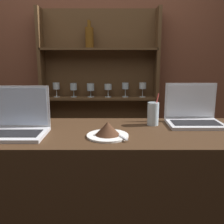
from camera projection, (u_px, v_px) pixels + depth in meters
The scene contains 7 objects.
bar_counter at pixel (78, 211), 1.48m from camera, with size 2.02×0.58×1.00m.
back_wall at pixel (92, 62), 2.45m from camera, with size 7.00×0.06×2.70m.
back_shelf at pixel (100, 103), 2.46m from camera, with size 1.11×0.18×1.84m.
laptop_near at pixel (18, 124), 1.31m from camera, with size 0.32×0.24×0.25m.
laptop_far at pixel (194, 115), 1.51m from camera, with size 0.32×0.23×0.24m.
cake_plate at pixel (108, 131), 1.27m from camera, with size 0.21×0.21×0.08m.
water_glass at pixel (154, 114), 1.48m from camera, with size 0.07×0.07×0.19m.
Camera 1 is at (0.21, -1.03, 1.39)m, focal length 40.00 mm.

